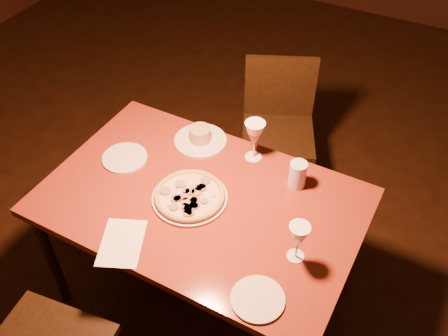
% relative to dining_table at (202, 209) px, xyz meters
% --- Properties ---
extents(floor, '(7.00, 7.00, 0.00)m').
position_rel_dining_table_xyz_m(floor, '(0.00, -0.17, -0.63)').
color(floor, black).
rests_on(floor, ground).
extents(dining_table, '(1.31, 0.86, 0.69)m').
position_rel_dining_table_xyz_m(dining_table, '(0.00, 0.00, 0.00)').
color(dining_table, maroon).
rests_on(dining_table, floor).
extents(chair_far, '(0.51, 0.51, 0.80)m').
position_rel_dining_table_xyz_m(chair_far, '(-0.01, 0.88, -0.18)').
color(chair_far, black).
rests_on(chair_far, floor).
extents(pizza_plate, '(0.31, 0.31, 0.03)m').
position_rel_dining_table_xyz_m(pizza_plate, '(-0.04, -0.02, 0.08)').
color(pizza_plate, silver).
rests_on(pizza_plate, dining_table).
extents(ramekin_saucer, '(0.24, 0.24, 0.08)m').
position_rel_dining_table_xyz_m(ramekin_saucer, '(-0.18, 0.31, 0.09)').
color(ramekin_saucer, silver).
rests_on(ramekin_saucer, dining_table).
extents(wine_glass_far, '(0.09, 0.09, 0.19)m').
position_rel_dining_table_xyz_m(wine_glass_far, '(0.08, 0.33, 0.16)').
color(wine_glass_far, '#BD6E4E').
rests_on(wine_glass_far, dining_table).
extents(wine_glass_right, '(0.08, 0.08, 0.17)m').
position_rel_dining_table_xyz_m(wine_glass_right, '(0.45, -0.09, 0.15)').
color(wine_glass_right, '#BD6E4E').
rests_on(wine_glass_right, dining_table).
extents(water_tumbler, '(0.07, 0.07, 0.12)m').
position_rel_dining_table_xyz_m(water_tumbler, '(0.32, 0.25, 0.12)').
color(water_tumbler, silver).
rests_on(water_tumbler, dining_table).
extents(side_plate_left, '(0.20, 0.20, 0.01)m').
position_rel_dining_table_xyz_m(side_plate_left, '(-0.42, 0.06, 0.07)').
color(side_plate_left, silver).
rests_on(side_plate_left, dining_table).
extents(side_plate_near, '(0.19, 0.19, 0.01)m').
position_rel_dining_table_xyz_m(side_plate_near, '(0.40, -0.32, 0.07)').
color(side_plate_near, silver).
rests_on(side_plate_near, dining_table).
extents(menu_card, '(0.23, 0.27, 0.00)m').
position_rel_dining_table_xyz_m(menu_card, '(-0.16, -0.33, 0.06)').
color(menu_card, white).
rests_on(menu_card, dining_table).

